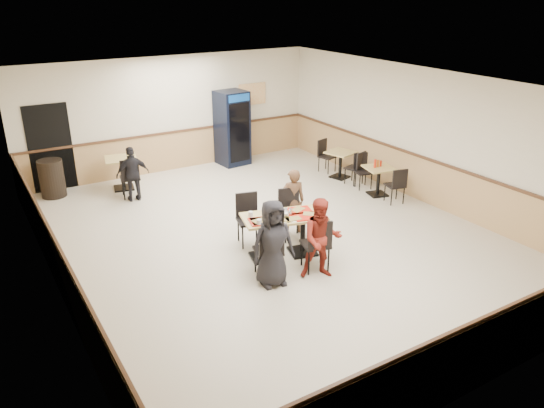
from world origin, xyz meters
TOP-DOWN VIEW (x-y plane):
  - ground at (0.00, 0.00)m, footprint 10.00×10.00m
  - room_shell at (1.78, 2.55)m, footprint 10.00×10.00m
  - main_table at (-0.20, -0.79)m, footprint 1.63×1.10m
  - main_chairs at (-0.25, -0.78)m, footprint 1.72×2.02m
  - diner_woman_left at (-0.89, -1.54)m, footprint 0.78×0.56m
  - diner_woman_right at (-0.07, -1.76)m, footprint 0.85×0.78m
  - diner_man_opposite at (0.49, -0.04)m, footprint 0.57×0.46m
  - lone_diner at (-1.68, 3.31)m, footprint 0.77×0.36m
  - tabletop_clutter at (-0.27, -0.84)m, footprint 1.33×0.77m
  - side_table_near at (3.36, 0.64)m, footprint 0.78×0.78m
  - side_table_near_chair_south at (3.36, 0.09)m, footprint 0.49×0.49m
  - side_table_near_chair_north at (3.36, 1.19)m, footprint 0.49×0.49m
  - side_table_far at (3.36, 2.09)m, footprint 0.80×0.80m
  - side_table_far_chair_south at (3.36, 1.53)m, footprint 0.51×0.51m
  - side_table_far_chair_north at (3.36, 2.65)m, footprint 0.51×0.51m
  - condiment_caddy at (3.33, 0.69)m, footprint 0.23×0.06m
  - back_table at (-1.68, 4.20)m, footprint 0.87×0.87m
  - back_table_chair_lone at (-1.68, 3.57)m, footprint 0.55×0.55m
  - pepsi_cooler at (1.55, 4.59)m, footprint 0.83×0.83m
  - trash_bin at (-3.24, 4.55)m, footprint 0.56×0.56m

SIDE VIEW (x-z plane):
  - ground at x=0.00m, z-range 0.00..0.00m
  - side_table_near_chair_south at x=3.36m, z-range 0.00..0.87m
  - side_table_near_chair_north at x=3.36m, z-range 0.00..0.87m
  - side_table_far_chair_south at x=3.36m, z-range 0.00..0.88m
  - side_table_far_chair_north at x=3.36m, z-range 0.00..0.88m
  - trash_bin at x=-3.24m, z-range 0.00..0.89m
  - side_table_near at x=3.36m, z-range 0.11..0.80m
  - side_table_far at x=3.36m, z-range 0.11..0.81m
  - back_table_chair_lone at x=-1.68m, z-range 0.00..1.00m
  - main_chairs at x=-0.25m, z-range 0.00..1.01m
  - back_table at x=-1.68m, z-range 0.13..0.92m
  - main_table at x=-0.20m, z-range 0.13..0.93m
  - room_shell at x=1.78m, z-range -4.42..5.58m
  - lone_diner at x=-1.68m, z-range 0.00..1.28m
  - diner_man_opposite at x=0.49m, z-range 0.00..1.34m
  - diner_woman_right at x=-0.07m, z-range 0.00..1.42m
  - diner_woman_left at x=-0.89m, z-range 0.00..1.49m
  - condiment_caddy at x=3.33m, z-range 0.68..0.88m
  - tabletop_clutter at x=-0.27m, z-range 0.76..0.88m
  - pepsi_cooler at x=1.55m, z-range 0.00..2.02m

